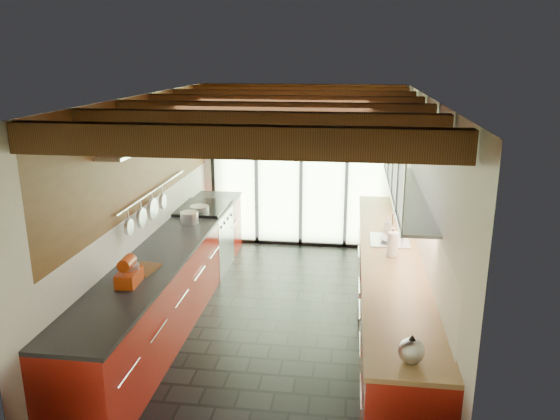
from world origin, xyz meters
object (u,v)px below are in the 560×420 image
(paper_towel, at_px, (393,245))
(stand_mixer, at_px, (129,273))
(kettle, at_px, (411,350))
(soap_bottle, at_px, (388,224))
(bowl, at_px, (390,240))

(paper_towel, bearing_deg, stand_mixer, -156.83)
(stand_mixer, height_order, kettle, stand_mixer)
(paper_towel, height_order, soap_bottle, paper_towel)
(stand_mixer, relative_size, paper_towel, 1.00)
(kettle, distance_m, bowl, 2.60)
(kettle, relative_size, paper_towel, 0.81)
(stand_mixer, bearing_deg, bowl, 31.39)
(paper_towel, relative_size, soap_bottle, 1.82)
(stand_mixer, height_order, bowl, stand_mixer)
(stand_mixer, bearing_deg, soap_bottle, 38.03)
(kettle, relative_size, soap_bottle, 1.47)
(soap_bottle, bearing_deg, kettle, -90.00)
(paper_towel, xyz_separation_m, bowl, (0.00, 0.46, -0.11))
(stand_mixer, height_order, soap_bottle, stand_mixer)
(soap_bottle, bearing_deg, paper_towel, -90.00)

